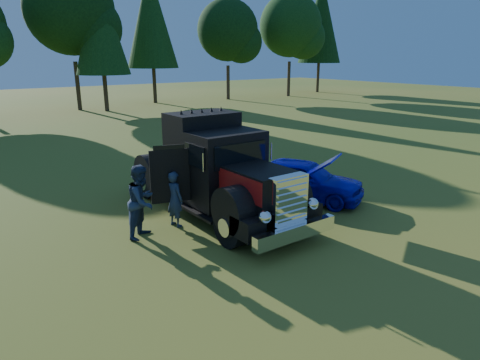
% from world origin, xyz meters
% --- Properties ---
extents(ground, '(120.00, 120.00, 0.00)m').
position_xyz_m(ground, '(0.00, 0.00, 0.00)').
color(ground, '#3C5E1B').
rests_on(ground, ground).
extents(diamond_t_truck, '(3.34, 7.16, 3.00)m').
position_xyz_m(diamond_t_truck, '(-0.46, 1.14, 1.28)').
color(diamond_t_truck, black).
rests_on(diamond_t_truck, ground).
extents(hotrod_coupe, '(3.32, 4.39, 1.89)m').
position_xyz_m(hotrod_coupe, '(2.57, 0.68, 0.70)').
color(hotrod_coupe, '#071CAB').
rests_on(hotrod_coupe, ground).
extents(spectator_near, '(0.50, 0.65, 1.59)m').
position_xyz_m(spectator_near, '(-1.95, 1.12, 0.80)').
color(spectator_near, '#1A273D').
rests_on(spectator_near, ground).
extents(spectator_far, '(1.21, 1.17, 1.96)m').
position_xyz_m(spectator_far, '(-2.98, 0.97, 0.98)').
color(spectator_far, '#1A243E').
rests_on(spectator_far, ground).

